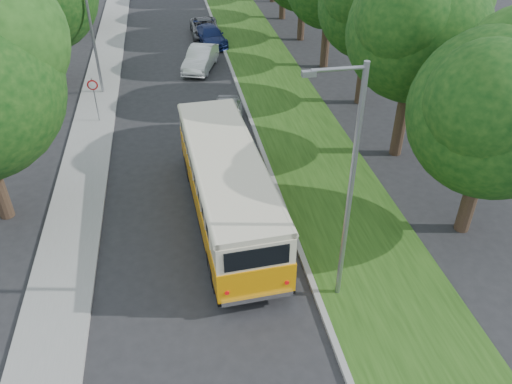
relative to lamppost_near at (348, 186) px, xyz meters
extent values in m
plane|color=#252527|center=(-4.21, 2.50, -4.37)|extent=(120.00, 120.00, 0.00)
cube|color=gray|center=(-0.61, 7.50, -4.29)|extent=(0.20, 70.00, 0.15)
cube|color=#204412|center=(1.74, 7.50, -4.30)|extent=(4.50, 70.00, 0.13)
cube|color=gray|center=(-9.01, 7.50, -4.31)|extent=(2.20, 70.00, 0.12)
cylinder|color=#332319|center=(5.95, 2.50, -2.70)|extent=(0.56, 0.56, 3.35)
sphere|color=#0C360E|center=(5.95, 2.50, 0.58)|extent=(5.85, 5.85, 5.85)
sphere|color=#0C360E|center=(5.07, 1.77, 1.32)|extent=(4.09, 4.09, 4.09)
cylinder|color=#332319|center=(5.75, 8.50, -2.24)|extent=(0.56, 0.56, 4.26)
sphere|color=#0C360E|center=(5.75, 8.50, 1.54)|extent=(5.98, 5.98, 5.98)
sphere|color=#0C360E|center=(4.86, 7.75, 2.29)|extent=(4.19, 4.19, 4.19)
cylinder|color=#332319|center=(6.08, 14.50, -2.39)|extent=(0.56, 0.56, 3.95)
sphere|color=#0C360E|center=(6.08, 14.50, 1.13)|extent=(5.61, 5.61, 5.61)
cylinder|color=#332319|center=(5.69, 20.50, -2.44)|extent=(0.56, 0.56, 3.86)
cylinder|color=#332319|center=(5.59, 26.50, -2.58)|extent=(0.56, 0.56, 3.58)
cylinder|color=#332319|center=(-11.71, 20.50, -2.53)|extent=(0.56, 0.56, 3.68)
cylinder|color=#332319|center=(-11.71, 32.50, -2.53)|extent=(0.56, 0.56, 3.68)
cylinder|color=gray|center=(0.09, 0.00, -0.37)|extent=(0.16, 0.16, 8.00)
cylinder|color=gray|center=(-0.61, 0.00, 3.48)|extent=(1.40, 0.10, 0.10)
cube|color=gray|center=(-1.36, 0.00, 3.41)|extent=(0.35, 0.16, 0.14)
cylinder|color=gray|center=(-8.81, 18.50, -0.62)|extent=(0.16, 0.16, 7.50)
cylinder|color=gray|center=(-8.71, 14.50, -3.12)|extent=(0.06, 0.06, 2.50)
cone|color=red|center=(-8.71, 14.46, -2.22)|extent=(0.56, 0.02, 0.56)
cone|color=white|center=(-8.71, 14.44, -2.22)|extent=(0.40, 0.02, 0.40)
imported|color=#ADACB1|center=(-1.93, 12.77, -3.69)|extent=(2.24, 4.22, 1.37)
imported|color=white|center=(-2.58, 21.53, -3.64)|extent=(2.91, 4.71, 1.47)
imported|color=#121F50|center=(-1.42, 26.60, -3.71)|extent=(2.52, 4.75, 1.31)
imported|color=#4F5156|center=(-1.62, 28.70, -3.72)|extent=(2.20, 4.70, 1.30)
camera|label=1|loc=(-4.63, -11.11, 7.86)|focal=35.00mm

